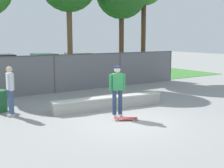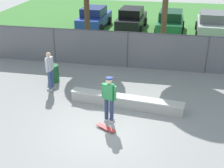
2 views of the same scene
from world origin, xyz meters
The scene contains 12 objects.
ground_plane centered at (0.00, 0.00, 0.00)m, with size 80.00×80.00×0.00m, color gray.
grass_strip centered at (0.00, 16.53, 0.01)m, with size 28.43×20.00×0.02m, color #3D7A33.
concrete_ledge centered at (0.58, 1.88, 0.24)m, with size 4.76×1.02×0.48m.
skateboarder centered at (0.12, 0.62, 1.03)m, with size 0.58×0.37×1.84m.
skateboard centered at (0.11, 0.07, 0.07)m, with size 0.79×0.58×0.09m.
chainlink_fence centered at (0.00, 6.23, 1.08)m, with size 16.50×0.07×1.99m.
car_blue centered at (-3.76, 13.99, 0.84)m, with size 2.19×4.29×1.66m.
car_black centered at (-0.83, 14.21, 0.84)m, with size 2.19×4.29×1.66m.
car_green centered at (2.14, 13.71, 0.84)m, with size 2.19×4.29×1.66m.
car_silver centered at (5.02, 13.73, 0.84)m, with size 2.19×4.29×1.66m.
bystander centered at (-3.05, 2.84, 1.01)m, with size 0.29×0.60×1.82m.
trash_bin centered at (-3.27, 3.72, 0.42)m, with size 0.56×0.56×0.84m, color #1E592D.
Camera 2 is at (2.09, -9.03, 6.22)m, focal length 48.57 mm.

